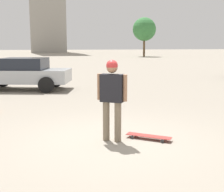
% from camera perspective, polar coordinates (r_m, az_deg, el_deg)
% --- Properties ---
extents(ground_plane, '(220.00, 220.00, 0.00)m').
position_cam_1_polar(ground_plane, '(6.47, 0.00, -8.18)').
color(ground_plane, gray).
extents(person, '(0.55, 0.41, 1.66)m').
position_cam_1_polar(person, '(6.24, 0.00, 0.58)').
color(person, '#7A6B56').
rests_on(person, ground_plane).
extents(skateboard, '(0.88, 0.74, 0.08)m').
position_cam_1_polar(skateboard, '(6.58, 6.72, -7.32)').
color(skateboard, '#A5332D').
rests_on(skateboard, ground_plane).
extents(car_parked_near, '(4.32, 2.72, 1.38)m').
position_cam_1_polar(car_parked_near, '(14.09, -15.91, 4.04)').
color(car_parked_near, '#ADB2B7').
rests_on(car_parked_near, ground_plane).
extents(tree_distant, '(3.74, 3.74, 6.23)m').
position_cam_1_polar(tree_distant, '(51.38, 5.93, 12.04)').
color(tree_distant, brown).
rests_on(tree_distant, ground_plane).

